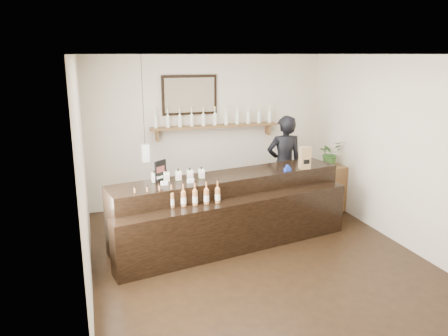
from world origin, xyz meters
The scene contains 10 objects.
ground centered at (0.00, 0.00, 0.00)m, with size 5.00×5.00×0.00m, color black.
room_shell centered at (0.00, 0.00, 1.70)m, with size 5.00×5.00×5.00m.
back_wall_decor centered at (-0.15, 2.37, 1.76)m, with size 2.66×0.96×1.69m.
counter centered at (-0.17, 0.56, 0.48)m, with size 3.74×1.65×1.20m.
promo_sign centered at (-1.21, 0.66, 1.18)m, with size 0.19×0.15×0.31m.
paper_bag centered at (1.10, 0.69, 1.21)m, with size 0.17×0.13×0.36m.
tape_dispenser centered at (0.78, 0.63, 1.07)m, with size 0.13×0.08×0.10m.
side_cabinet centered at (2.00, 1.43, 0.42)m, with size 0.53×0.65×0.84m.
potted_plant centered at (2.00, 1.43, 1.06)m, with size 0.40×0.35×0.45m, color #325C24.
shopkeeper centered at (1.15, 1.55, 1.00)m, with size 0.73×0.48×2.00m, color black.
Camera 1 is at (-2.14, -5.36, 2.80)m, focal length 35.00 mm.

